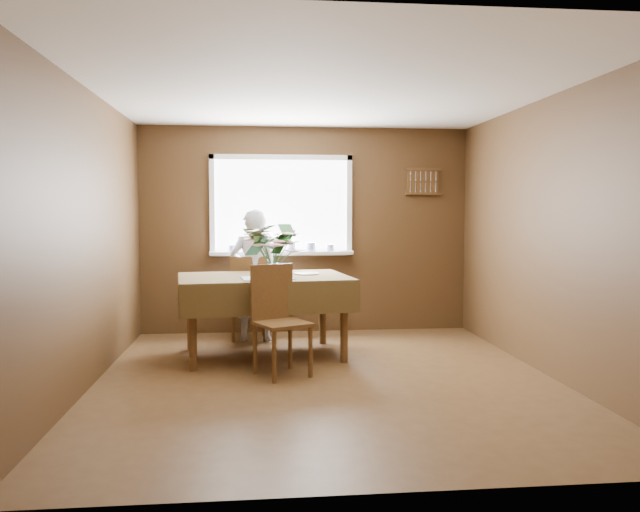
{
  "coord_description": "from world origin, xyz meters",
  "views": [
    {
      "loc": [
        -0.6,
        -5.36,
        1.47
      ],
      "look_at": [
        0.0,
        0.55,
        1.05
      ],
      "focal_mm": 35.0,
      "sensor_mm": 36.0,
      "label": 1
    }
  ],
  "objects": [
    {
      "name": "side_plate",
      "position": [
        -0.09,
        1.08,
        0.83
      ],
      "size": [
        0.28,
        0.28,
        0.01
      ],
      "primitive_type": "cylinder",
      "rotation": [
        0.0,
        0.0,
        0.06
      ],
      "color": "white",
      "rests_on": "dining_table"
    },
    {
      "name": "flower_bouquet",
      "position": [
        -0.45,
        0.72,
        1.15
      ],
      "size": [
        0.58,
        0.58,
        0.5
      ],
      "rotation": [
        0.0,
        0.0,
        -0.07
      ],
      "color": "white",
      "rests_on": "dining_table"
    },
    {
      "name": "seated_woman",
      "position": [
        -0.63,
        1.73,
        0.75
      ],
      "size": [
        0.58,
        0.41,
        1.5
      ],
      "primitive_type": "imported",
      "rotation": [
        0.0,
        0.0,
        3.05
      ],
      "color": "white",
      "rests_on": "floor"
    },
    {
      "name": "chair_near",
      "position": [
        -0.42,
        0.24,
        0.54
      ],
      "size": [
        0.57,
        0.57,
        0.99
      ],
      "rotation": [
        0.0,
        0.0,
        0.46
      ],
      "color": "brown",
      "rests_on": "floor"
    },
    {
      "name": "table_knife",
      "position": [
        -0.29,
        0.78,
        0.83
      ],
      "size": [
        0.05,
        0.2,
        0.0
      ],
      "primitive_type": "cube",
      "rotation": [
        0.0,
        0.0,
        0.16
      ],
      "color": "silver",
      "rests_on": "dining_table"
    },
    {
      "name": "ceiling",
      "position": [
        0.0,
        0.0,
        2.5
      ],
      "size": [
        4.5,
        4.5,
        0.0
      ],
      "primitive_type": "plane",
      "rotation": [
        3.14,
        0.0,
        0.0
      ],
      "color": "white",
      "rests_on": "wall_back"
    },
    {
      "name": "chair_far",
      "position": [
        -0.7,
        1.78,
        0.53
      ],
      "size": [
        0.43,
        0.43,
        0.97
      ],
      "rotation": [
        0.0,
        0.0,
        3.17
      ],
      "color": "brown",
      "rests_on": "floor"
    },
    {
      "name": "floor",
      "position": [
        0.0,
        0.0,
        0.0
      ],
      "size": [
        4.5,
        4.5,
        0.0
      ],
      "primitive_type": "plane",
      "color": "#4B3119",
      "rests_on": "ground"
    },
    {
      "name": "wall_front",
      "position": [
        0.0,
        -2.25,
        1.25
      ],
      "size": [
        4.0,
        0.0,
        4.0
      ],
      "primitive_type": "plane",
      "rotation": [
        -1.57,
        0.0,
        0.0
      ],
      "color": "brown",
      "rests_on": "floor"
    },
    {
      "name": "wall_back",
      "position": [
        0.0,
        2.25,
        1.25
      ],
      "size": [
        4.0,
        0.0,
        4.0
      ],
      "primitive_type": "plane",
      "rotation": [
        1.57,
        0.0,
        0.0
      ],
      "color": "brown",
      "rests_on": "floor"
    },
    {
      "name": "spoon_rack",
      "position": [
        1.45,
        2.22,
        1.85
      ],
      "size": [
        0.44,
        0.05,
        0.33
      ],
      "color": "brown",
      "rests_on": "wall_back"
    },
    {
      "name": "wall_right",
      "position": [
        2.0,
        0.0,
        1.25
      ],
      "size": [
        0.0,
        4.5,
        4.5
      ],
      "primitive_type": "plane",
      "rotation": [
        1.57,
        0.0,
        -1.57
      ],
      "color": "brown",
      "rests_on": "floor"
    },
    {
      "name": "wall_left",
      "position": [
        -2.0,
        0.0,
        1.25
      ],
      "size": [
        0.0,
        4.5,
        4.5
      ],
      "primitive_type": "plane",
      "rotation": [
        1.57,
        0.0,
        1.57
      ],
      "color": "brown",
      "rests_on": "floor"
    },
    {
      "name": "dining_table",
      "position": [
        -0.53,
        0.96,
        0.72
      ],
      "size": [
        1.83,
        1.36,
        0.83
      ],
      "rotation": [
        0.0,
        0.0,
        0.12
      ],
      "color": "brown",
      "rests_on": "floor"
    },
    {
      "name": "window_assembly",
      "position": [
        -0.3,
        2.2,
        1.35
      ],
      "size": [
        1.72,
        0.2,
        1.22
      ],
      "color": "white",
      "rests_on": "wall_back"
    }
  ]
}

